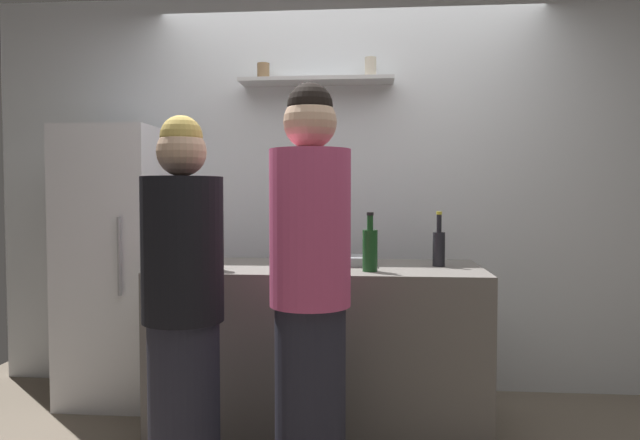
# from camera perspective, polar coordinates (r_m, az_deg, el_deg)

# --- Properties ---
(back_wall_assembly) EXTENTS (4.80, 0.32, 2.60)m
(back_wall_assembly) POSITION_cam_1_polar(r_m,az_deg,el_deg) (3.90, 2.80, 2.71)
(back_wall_assembly) COLOR white
(back_wall_assembly) RESTS_ON ground
(refrigerator) EXTENTS (0.58, 0.59, 1.70)m
(refrigerator) POSITION_cam_1_polar(r_m,az_deg,el_deg) (3.87, -19.36, -4.14)
(refrigerator) COLOR white
(refrigerator) RESTS_ON ground
(counter) EXTENTS (1.74, 0.74, 0.90)m
(counter) POSITION_cam_1_polar(r_m,az_deg,el_deg) (3.26, 0.00, -12.43)
(counter) COLOR #66605B
(counter) RESTS_ON ground
(baking_pan) EXTENTS (0.34, 0.24, 0.05)m
(baking_pan) POSITION_cam_1_polar(r_m,az_deg,el_deg) (3.21, 2.23, -3.97)
(baking_pan) COLOR gray
(baking_pan) RESTS_ON counter
(utensil_holder) EXTENTS (0.09, 0.09, 0.22)m
(utensil_holder) POSITION_cam_1_polar(r_m,az_deg,el_deg) (3.20, -12.97, -3.51)
(utensil_holder) COLOR #B2B2B7
(utensil_holder) RESTS_ON counter
(wine_bottle_dark_glass) EXTENTS (0.07, 0.07, 0.30)m
(wine_bottle_dark_glass) POSITION_cam_1_polar(r_m,az_deg,el_deg) (3.21, 11.55, -2.58)
(wine_bottle_dark_glass) COLOR black
(wine_bottle_dark_glass) RESTS_ON counter
(wine_bottle_green_glass) EXTENTS (0.08, 0.08, 0.30)m
(wine_bottle_green_glass) POSITION_cam_1_polar(r_m,az_deg,el_deg) (2.95, 4.92, -2.81)
(wine_bottle_green_glass) COLOR #19471E
(wine_bottle_green_glass) RESTS_ON counter
(water_bottle_plastic) EXTENTS (0.09, 0.09, 0.21)m
(water_bottle_plastic) POSITION_cam_1_polar(r_m,az_deg,el_deg) (3.02, -10.25, -3.19)
(water_bottle_plastic) COLOR silver
(water_bottle_plastic) RESTS_ON counter
(person_pink_top) EXTENTS (0.34, 0.34, 1.76)m
(person_pink_top) POSITION_cam_1_polar(r_m,az_deg,el_deg) (2.46, -0.97, -7.24)
(person_pink_top) COLOR #262633
(person_pink_top) RESTS_ON ground
(person_blonde) EXTENTS (0.34, 0.34, 1.62)m
(person_blonde) POSITION_cam_1_polar(r_m,az_deg,el_deg) (2.54, -13.24, -8.82)
(person_blonde) COLOR #262633
(person_blonde) RESTS_ON ground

